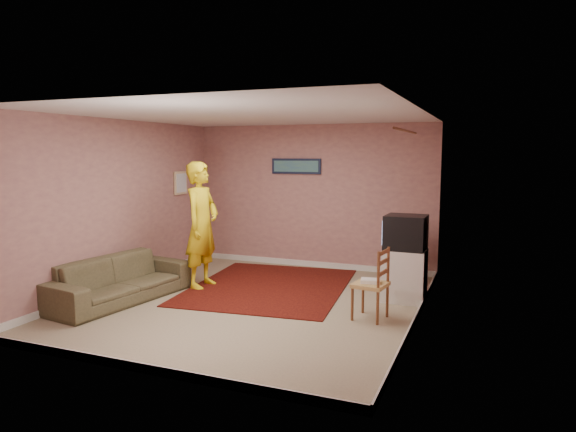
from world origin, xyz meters
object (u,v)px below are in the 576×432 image
at_px(chair_a, 405,246).
at_px(crt_tv, 405,232).
at_px(person, 202,225).
at_px(tv_cabinet, 405,275).
at_px(chair_b, 371,276).
at_px(sofa, 119,280).

bearing_deg(chair_a, crt_tv, -95.46).
bearing_deg(person, chair_a, -65.70).
bearing_deg(chair_a, tv_cabinet, -95.11).
bearing_deg(tv_cabinet, person, -172.40).
bearing_deg(crt_tv, chair_b, -103.35).
distance_m(chair_b, person, 2.89).
relative_size(chair_a, person, 0.28).
distance_m(chair_a, sofa, 4.36).
relative_size(tv_cabinet, chair_a, 1.34).
relative_size(tv_cabinet, sofa, 0.35).
height_order(chair_b, person, person).
xyz_separation_m(crt_tv, chair_a, (-0.15, 0.91, -0.37)).
distance_m(tv_cabinet, crt_tv, 0.61).
xyz_separation_m(chair_a, person, (-2.92, -1.32, 0.36)).
distance_m(crt_tv, person, 3.09).
relative_size(chair_b, sofa, 0.23).
xyz_separation_m(tv_cabinet, sofa, (-3.75, -1.54, -0.06)).
bearing_deg(chair_b, person, -93.33).
distance_m(crt_tv, sofa, 4.10).
height_order(chair_a, sofa, chair_a).
bearing_deg(person, sofa, 148.83).
bearing_deg(chair_a, person, -170.33).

